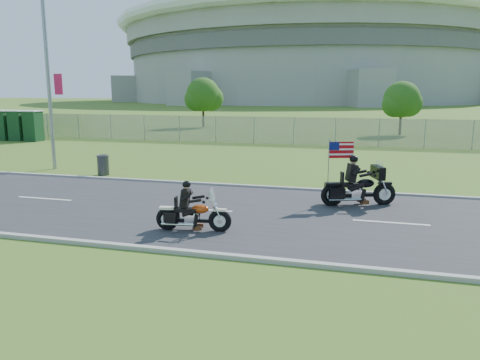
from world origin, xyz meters
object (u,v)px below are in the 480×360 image
(streetlight, at_px, (50,54))
(motorcycle_lead, at_px, (192,216))
(porta_toilet_a, at_px, (33,126))
(porta_toilet_b, at_px, (18,126))
(motorcycle_follow, at_px, (358,189))
(trash_can, at_px, (103,165))
(porta_toilet_c, at_px, (3,126))

(streetlight, xyz_separation_m, motorcycle_lead, (10.56, -8.47, -5.18))
(porta_toilet_a, bearing_deg, streetlight, -47.09)
(porta_toilet_b, distance_m, motorcycle_lead, 29.23)
(motorcycle_lead, relative_size, motorcycle_follow, 0.85)
(porta_toilet_a, distance_m, trash_can, 17.91)
(porta_toilet_c, bearing_deg, streetlight, -40.06)
(porta_toilet_a, height_order, trash_can, porta_toilet_a)
(porta_toilet_c, relative_size, motorcycle_follow, 0.91)
(motorcycle_follow, bearing_deg, porta_toilet_c, 132.09)
(trash_can, bearing_deg, streetlight, 160.85)
(porta_toilet_c, bearing_deg, motorcycle_lead, -39.47)
(streetlight, distance_m, motorcycle_follow, 16.35)
(porta_toilet_c, xyz_separation_m, motorcycle_lead, (23.38, -19.25, -0.69))
(porta_toilet_b, bearing_deg, porta_toilet_c, 180.00)
(trash_can, bearing_deg, porta_toilet_a, 138.19)
(streetlight, height_order, motorcycle_follow, streetlight)
(streetlight, xyz_separation_m, porta_toilet_b, (-11.42, 10.78, -4.49))
(motorcycle_follow, height_order, trash_can, motorcycle_follow)
(porta_toilet_c, bearing_deg, trash_can, -36.48)
(motorcycle_lead, distance_m, motorcycle_follow, 6.14)
(porta_toilet_a, bearing_deg, motorcycle_lead, -43.09)
(porta_toilet_b, relative_size, motorcycle_lead, 1.07)
(porta_toilet_b, distance_m, trash_can, 18.98)
(porta_toilet_c, relative_size, motorcycle_lead, 1.07)
(streetlight, distance_m, porta_toilet_b, 16.33)
(motorcycle_lead, bearing_deg, motorcycle_follow, 36.00)
(porta_toilet_b, bearing_deg, motorcycle_lead, -41.21)
(porta_toilet_c, distance_m, motorcycle_lead, 30.30)
(porta_toilet_a, xyz_separation_m, porta_toilet_b, (-1.40, 0.00, 0.00))
(porta_toilet_b, xyz_separation_m, motorcycle_lead, (21.98, -19.25, -0.69))
(streetlight, distance_m, trash_can, 6.26)
(porta_toilet_a, relative_size, porta_toilet_c, 1.00)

